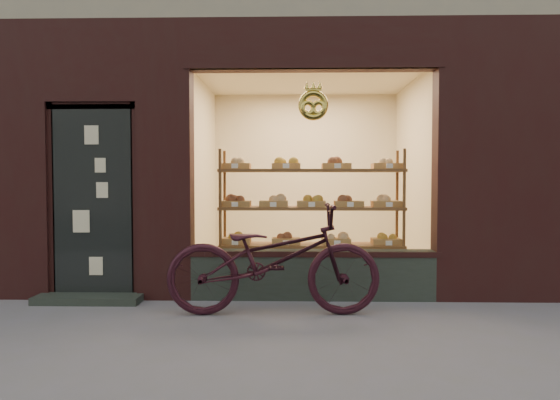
{
  "coord_description": "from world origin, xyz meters",
  "views": [
    {
      "loc": [
        0.22,
        -3.44,
        1.33
      ],
      "look_at": [
        0.09,
        2.0,
        1.12
      ],
      "focal_mm": 32.0,
      "sensor_mm": 36.0,
      "label": 1
    }
  ],
  "objects": [
    {
      "name": "bicycle",
      "position": [
        0.03,
        1.46,
        0.55
      ],
      "size": [
        2.13,
        0.81,
        1.11
      ],
      "primitive_type": "imported",
      "rotation": [
        0.0,
        0.0,
        1.61
      ],
      "color": "black",
      "rests_on": "ground"
    },
    {
      "name": "ground",
      "position": [
        0.0,
        0.0,
        0.0
      ],
      "size": [
        90.0,
        90.0,
        0.0
      ],
      "primitive_type": "plane",
      "color": "slate"
    },
    {
      "name": "display_shelf",
      "position": [
        0.45,
        2.55,
        0.87
      ],
      "size": [
        2.2,
        0.45,
        1.7
      ],
      "color": "brown",
      "rests_on": "ground"
    }
  ]
}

